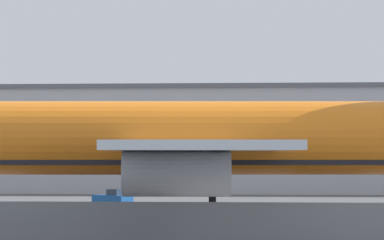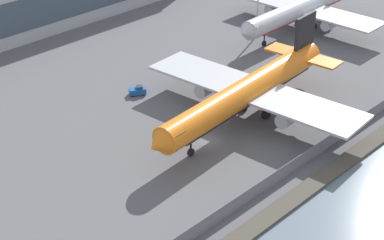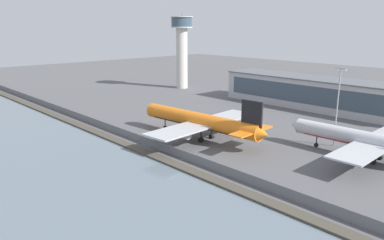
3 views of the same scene
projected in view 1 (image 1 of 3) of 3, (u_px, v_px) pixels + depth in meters
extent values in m
plane|color=#565659|center=(14.00, 227.00, 72.31)|extent=(500.00, 500.00, 0.00)
cylinder|color=orange|center=(165.00, 138.00, 71.79)|extent=(43.76, 8.17, 4.71)
cube|color=black|center=(165.00, 158.00, 71.75)|extent=(37.17, 6.71, 0.85)
cube|color=#B7BABF|center=(200.00, 146.00, 61.34)|extent=(11.21, 21.59, 0.47)
cube|color=#B7BABF|center=(198.00, 148.00, 82.22)|extent=(11.21, 21.59, 0.47)
cylinder|color=#B7BABF|center=(177.00, 174.00, 62.96)|extent=(6.28, 3.07, 2.59)
cylinder|color=#B7BABF|center=(180.00, 169.00, 80.50)|extent=(6.28, 3.07, 2.59)
cylinder|color=black|center=(213.00, 198.00, 69.21)|extent=(0.38, 0.38, 2.76)
cylinder|color=black|center=(213.00, 220.00, 69.17)|extent=(1.60, 1.18, 1.52)
cylinder|color=black|center=(212.00, 195.00, 74.16)|extent=(0.38, 0.38, 2.76)
cylinder|color=black|center=(212.00, 216.00, 74.12)|extent=(1.60, 1.18, 1.52)
cube|color=#19519E|center=(112.00, 202.00, 93.50)|extent=(3.57, 3.03, 1.11)
cube|color=#283847|center=(116.00, 192.00, 93.29)|extent=(1.62, 1.68, 0.50)
cylinder|color=black|center=(127.00, 206.00, 93.46)|extent=(0.71, 0.55, 0.70)
cylinder|color=black|center=(116.00, 207.00, 92.36)|extent=(0.71, 0.55, 0.70)
cylinder|color=black|center=(109.00, 206.00, 94.62)|extent=(0.71, 0.55, 0.70)
cylinder|color=black|center=(98.00, 206.00, 93.52)|extent=(0.71, 0.55, 0.70)
cube|color=#B2B2B7|center=(241.00, 142.00, 138.54)|extent=(84.57, 17.68, 12.42)
cube|color=#3D4C5B|center=(238.00, 135.00, 129.67)|extent=(77.80, 0.16, 7.45)
cube|color=#5B5E63|center=(241.00, 89.00, 138.73)|extent=(85.17, 18.28, 0.50)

